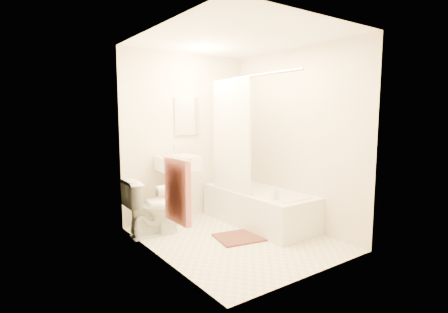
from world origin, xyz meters
TOP-DOWN VIEW (x-y plane):
  - floor at (0.00, 0.00)m, footprint 2.40×2.40m
  - ceiling at (0.00, 0.00)m, footprint 2.40×2.40m
  - wall_back at (0.00, 1.20)m, footprint 2.00×0.02m
  - wall_left at (-1.00, 0.00)m, footprint 0.02×2.40m
  - wall_right at (1.00, 0.00)m, footprint 0.02×2.40m
  - mirror at (0.00, 1.18)m, footprint 0.40×0.03m
  - curtain_rod at (0.30, 0.10)m, footprint 0.03×1.70m
  - shower_curtain at (0.30, 0.50)m, footprint 0.04×0.80m
  - towel_bar at (-0.96, -0.25)m, footprint 0.02×0.60m
  - towel at (-0.93, -0.25)m, footprint 0.06×0.45m
  - toilet_paper at (-0.93, 0.12)m, footprint 0.11×0.12m
  - toilet at (-0.75, 0.73)m, footprint 0.75×0.44m
  - sink at (-0.29, 0.95)m, footprint 0.57×0.47m
  - bathtub at (0.63, 0.30)m, footprint 0.74×1.69m
  - bath_mat at (0.08, -0.02)m, footprint 0.71×0.59m
  - soap_bottle at (0.44, -0.22)m, footprint 0.09×0.09m
  - scrub_brush at (0.68, 0.93)m, footprint 0.13×0.20m

SIDE VIEW (x-z plane):
  - floor at x=0.00m, z-range 0.00..0.00m
  - bath_mat at x=0.08m, z-range 0.00..0.02m
  - bathtub at x=0.63m, z-range 0.00..0.47m
  - toilet at x=-0.75m, z-range 0.00..0.72m
  - scrub_brush at x=0.68m, z-range 0.48..0.51m
  - sink at x=-0.29m, z-range 0.00..1.04m
  - soap_bottle at x=0.44m, z-range 0.47..0.65m
  - toilet_paper at x=-0.93m, z-range 0.64..0.76m
  - towel at x=-0.93m, z-range 0.45..1.11m
  - towel_bar at x=-0.96m, z-range 1.09..1.11m
  - wall_back at x=0.00m, z-range 0.00..2.40m
  - wall_left at x=-1.00m, z-range 0.00..2.40m
  - wall_right at x=1.00m, z-range 0.00..2.40m
  - shower_curtain at x=0.30m, z-range 0.44..2.00m
  - mirror at x=0.00m, z-range 1.23..1.77m
  - curtain_rod at x=0.30m, z-range 1.98..2.02m
  - ceiling at x=0.00m, z-range 2.40..2.40m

